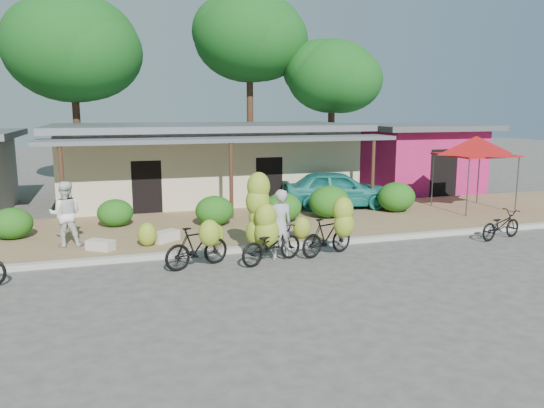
% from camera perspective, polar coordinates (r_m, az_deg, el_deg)
% --- Properties ---
extents(ground, '(100.00, 100.00, 0.00)m').
position_cam_1_polar(ground, '(13.45, 1.59, -7.11)').
color(ground, '#474542').
rests_on(ground, ground).
extents(sidewalk, '(60.00, 6.00, 0.12)m').
position_cam_1_polar(sidewalk, '(18.08, -3.56, -2.42)').
color(sidewalk, '#94764F').
rests_on(sidewalk, ground).
extents(curb, '(60.00, 0.25, 0.15)m').
position_cam_1_polar(curb, '(15.26, -0.86, -4.71)').
color(curb, '#A8A399').
rests_on(curb, ground).
extents(shop_main, '(13.00, 8.50, 3.35)m').
position_cam_1_polar(shop_main, '(23.56, -7.07, 4.56)').
color(shop_main, beige).
rests_on(shop_main, ground).
extents(shop_pink, '(6.00, 6.00, 3.25)m').
position_cam_1_polar(shop_pink, '(27.49, 15.05, 4.98)').
color(shop_pink, '#BA1C63').
rests_on(shop_pink, ground).
extents(tree_far_center, '(6.49, 6.48, 9.48)m').
position_cam_1_polar(tree_far_center, '(28.45, -21.11, 15.57)').
color(tree_far_center, '#492A1D').
rests_on(tree_far_center, ground).
extents(tree_center_right, '(6.05, 6.00, 10.21)m').
position_cam_1_polar(tree_center_right, '(29.97, -2.87, 17.67)').
color(tree_center_right, '#492A1D').
rests_on(tree_center_right, ground).
extents(tree_near_right, '(4.97, 4.83, 7.65)m').
position_cam_1_polar(tree_near_right, '(29.17, 6.05, 13.68)').
color(tree_near_right, '#492A1D').
rests_on(tree_near_right, ground).
extents(hedge_0, '(1.22, 1.10, 0.95)m').
position_cam_1_polar(hedge_0, '(17.80, -26.21, -1.89)').
color(hedge_0, '#235513').
rests_on(hedge_0, sidewalk).
extents(hedge_1, '(1.18, 1.06, 0.92)m').
position_cam_1_polar(hedge_1, '(18.45, -16.52, -0.92)').
color(hedge_1, '#235513').
rests_on(hedge_1, sidewalk).
extents(hedge_2, '(1.29, 1.16, 1.01)m').
position_cam_1_polar(hedge_2, '(17.93, -6.21, -0.72)').
color(hedge_2, '#235513').
rests_on(hedge_2, sidewalk).
extents(hedge_3, '(1.31, 1.18, 1.02)m').
position_cam_1_polar(hedge_3, '(18.39, 1.18, -0.36)').
color(hedge_3, '#235513').
rests_on(hedge_3, sidewalk).
extents(hedge_4, '(1.49, 1.34, 1.16)m').
position_cam_1_polar(hedge_4, '(19.22, 6.18, 0.25)').
color(hedge_4, '#235513').
rests_on(hedge_4, sidewalk).
extents(hedge_5, '(1.45, 1.31, 1.13)m').
position_cam_1_polar(hedge_5, '(20.78, 13.23, 0.74)').
color(hedge_5, '#235513').
rests_on(hedge_5, sidewalk).
extents(red_canopy, '(3.50, 3.50, 2.86)m').
position_cam_1_polar(red_canopy, '(21.96, 21.08, 5.89)').
color(red_canopy, '#59595E').
rests_on(red_canopy, sidewalk).
extents(bike_left, '(1.86, 1.38, 1.36)m').
position_cam_1_polar(bike_left, '(13.55, -7.90, -4.40)').
color(bike_left, black).
rests_on(bike_left, ground).
extents(bike_center, '(2.04, 1.47, 2.36)m').
position_cam_1_polar(bike_center, '(14.01, -0.68, -2.57)').
color(bike_center, black).
rests_on(bike_center, ground).
extents(bike_right, '(1.85, 1.38, 1.73)m').
position_cam_1_polar(bike_right, '(14.53, 6.41, -2.93)').
color(bike_right, black).
rests_on(bike_right, ground).
extents(bike_far_right, '(1.82, 1.00, 0.91)m').
position_cam_1_polar(bike_far_right, '(17.91, 23.40, -2.08)').
color(bike_far_right, black).
rests_on(bike_far_right, ground).
extents(loose_banana_a, '(0.55, 0.47, 0.69)m').
position_cam_1_polar(loose_banana_a, '(15.58, -13.27, -3.20)').
color(loose_banana_a, '#96A82A').
rests_on(loose_banana_a, sidewalk).
extents(loose_banana_b, '(0.50, 0.43, 0.63)m').
position_cam_1_polar(loose_banana_b, '(15.38, -6.11, -3.27)').
color(loose_banana_b, '#96A82A').
rests_on(loose_banana_b, sidewalk).
extents(loose_banana_c, '(0.54, 0.46, 0.67)m').
position_cam_1_polar(loose_banana_c, '(16.09, 3.23, -2.55)').
color(loose_banana_c, '#96A82A').
rests_on(loose_banana_c, sidewalk).
extents(sack_near, '(0.92, 0.84, 0.30)m').
position_cam_1_polar(sack_near, '(16.08, -11.42, -3.42)').
color(sack_near, beige).
rests_on(sack_near, sidewalk).
extents(sack_far, '(0.83, 0.75, 0.28)m').
position_cam_1_polar(sack_far, '(15.57, -17.97, -4.22)').
color(sack_far, beige).
rests_on(sack_far, sidewalk).
extents(vendor, '(0.73, 0.51, 1.91)m').
position_cam_1_polar(vendor, '(14.15, 0.86, -2.23)').
color(vendor, '#969696').
rests_on(vendor, ground).
extents(bystander, '(0.97, 0.78, 1.87)m').
position_cam_1_polar(bystander, '(16.15, -21.32, -1.01)').
color(bystander, white).
rests_on(bystander, sidewalk).
extents(teal_van, '(4.62, 2.64, 1.48)m').
position_cam_1_polar(teal_van, '(21.26, 7.01, 1.62)').
color(teal_van, '#1A7971').
rests_on(teal_van, sidewalk).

